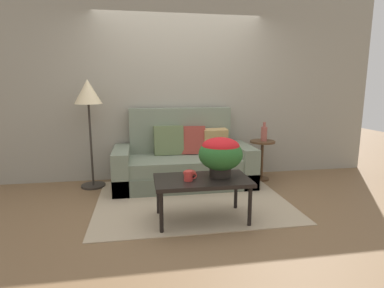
{
  "coord_description": "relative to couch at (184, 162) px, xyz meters",
  "views": [
    {
      "loc": [
        -0.62,
        -3.59,
        1.44
      ],
      "look_at": [
        0.01,
        0.13,
        0.73
      ],
      "focal_mm": 28.98,
      "sensor_mm": 36.0,
      "label": 1
    }
  ],
  "objects": [
    {
      "name": "couch",
      "position": [
        0.0,
        0.0,
        0.0
      ],
      "size": [
        1.99,
        0.88,
        1.11
      ],
      "color": "#626B59",
      "rests_on": "ground"
    },
    {
      "name": "ground_plane",
      "position": [
        0.0,
        -0.81,
        -0.33
      ],
      "size": [
        14.0,
        14.0,
        0.0
      ],
      "primitive_type": "plane",
      "color": "brown"
    },
    {
      "name": "coffee_table",
      "position": [
        0.02,
        -1.29,
        0.09
      ],
      "size": [
        1.01,
        0.58,
        0.47
      ],
      "color": "black",
      "rests_on": "ground"
    },
    {
      "name": "floor_lamp",
      "position": [
        -1.31,
        0.09,
        0.93
      ],
      "size": [
        0.38,
        0.38,
        1.53
      ],
      "color": "#2D2823",
      "rests_on": "ground"
    },
    {
      "name": "area_rug",
      "position": [
        0.0,
        -0.69,
        -0.32
      ],
      "size": [
        2.36,
        1.88,
        0.01
      ],
      "primitive_type": "cube",
      "color": "tan",
      "rests_on": "ground"
    },
    {
      "name": "table_vase",
      "position": [
        1.23,
        -0.0,
        0.4
      ],
      "size": [
        0.09,
        0.09,
        0.29
      ],
      "color": "#934C42",
      "rests_on": "side_table"
    },
    {
      "name": "side_table",
      "position": [
        1.22,
        0.01,
        0.09
      ],
      "size": [
        0.38,
        0.38,
        0.61
      ],
      "color": "#4C331E",
      "rests_on": "ground"
    },
    {
      "name": "snack_bowl",
      "position": [
        -0.1,
        -1.19,
        0.18
      ],
      "size": [
        0.15,
        0.15,
        0.07
      ],
      "color": "#B2382D",
      "rests_on": "coffee_table"
    },
    {
      "name": "coffee_mug",
      "position": [
        -0.14,
        -1.34,
        0.19
      ],
      "size": [
        0.14,
        0.09,
        0.1
      ],
      "color": "red",
      "rests_on": "coffee_table"
    },
    {
      "name": "potted_plant",
      "position": [
        0.23,
        -1.23,
        0.39
      ],
      "size": [
        0.48,
        0.48,
        0.43
      ],
      "color": "black",
      "rests_on": "coffee_table"
    },
    {
      "name": "wall_back",
      "position": [
        0.0,
        0.46,
        1.13
      ],
      "size": [
        6.4,
        0.12,
        2.93
      ],
      "primitive_type": "cube",
      "color": "gray",
      "rests_on": "ground"
    }
  ]
}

